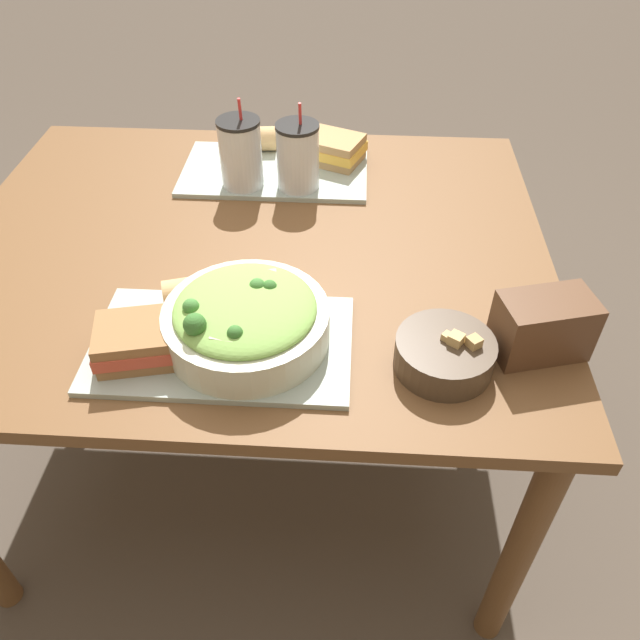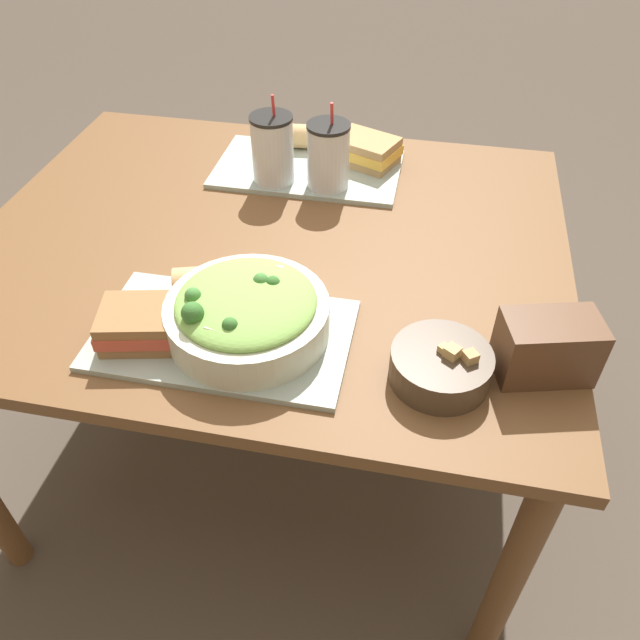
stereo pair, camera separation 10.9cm
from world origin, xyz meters
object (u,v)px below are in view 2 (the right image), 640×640
at_px(sandwich_near, 144,324).
at_px(drink_cup_red, 328,158).
at_px(salad_bowl, 247,312).
at_px(baguette_near, 212,282).
at_px(baguette_far, 294,136).
at_px(soup_bowl, 441,365).
at_px(drink_cup_dark, 273,151).
at_px(chip_bag, 547,347).
at_px(sandwich_far, 366,150).

relative_size(sandwich_near, drink_cup_red, 0.84).
relative_size(salad_bowl, baguette_near, 1.94).
bearing_deg(baguette_far, soup_bowl, -155.47).
height_order(drink_cup_dark, drink_cup_red, drink_cup_dark).
bearing_deg(sandwich_near, soup_bowl, -10.89).
bearing_deg(drink_cup_dark, baguette_far, 86.80).
bearing_deg(salad_bowl, baguette_far, 96.37).
bearing_deg(drink_cup_red, salad_bowl, -94.78).
bearing_deg(drink_cup_red, baguette_near, -107.56).
xyz_separation_m(salad_bowl, chip_bag, (0.51, 0.02, -0.00)).
distance_m(salad_bowl, soup_bowl, 0.35).
bearing_deg(sandwich_near, chip_bag, -7.03).
bearing_deg(drink_cup_dark, salad_bowl, -80.47).
bearing_deg(salad_bowl, drink_cup_dark, 99.53).
height_order(drink_cup_red, chip_bag, drink_cup_red).
height_order(sandwich_near, baguette_near, sandwich_near).
relative_size(salad_bowl, drink_cup_red, 1.40).
xyz_separation_m(baguette_near, drink_cup_dark, (0.01, 0.44, 0.05)).
bearing_deg(chip_bag, sandwich_near, 170.67).
relative_size(sandwich_far, chip_bag, 1.06).
relative_size(salad_bowl, drink_cup_dark, 1.35).
distance_m(salad_bowl, chip_bag, 0.51).
distance_m(sandwich_near, drink_cup_red, 0.62).
distance_m(salad_bowl, sandwich_near, 0.18).
xyz_separation_m(sandwich_near, drink_cup_dark, (0.08, 0.58, 0.04)).
bearing_deg(soup_bowl, baguette_far, 119.56).
xyz_separation_m(baguette_near, drink_cup_red, (0.14, 0.44, 0.04)).
bearing_deg(drink_cup_red, soup_bowl, -62.18).
relative_size(baguette_near, drink_cup_dark, 0.70).
xyz_separation_m(soup_bowl, drink_cup_red, (-0.30, 0.57, 0.05)).
bearing_deg(baguette_near, sandwich_far, -37.31).
height_order(soup_bowl, baguette_near, soup_bowl).
distance_m(sandwich_far, drink_cup_dark, 0.25).
relative_size(baguette_far, drink_cup_dark, 0.50).
xyz_separation_m(sandwich_far, baguette_far, (-0.19, 0.04, -0.00)).
distance_m(salad_bowl, drink_cup_dark, 0.54).
bearing_deg(soup_bowl, drink_cup_red, 117.82).
bearing_deg(chip_bag, salad_bowl, 167.06).
xyz_separation_m(soup_bowl, chip_bag, (0.17, 0.05, 0.03)).
bearing_deg(sandwich_near, baguette_far, 70.48).
bearing_deg(drink_cup_dark, baguette_near, -90.83).
bearing_deg(soup_bowl, baguette_near, 164.27).
bearing_deg(baguette_near, drink_cup_dark, -18.06).
height_order(sandwich_far, drink_cup_red, drink_cup_red).
height_order(soup_bowl, sandwich_far, soup_bowl).
height_order(baguette_near, drink_cup_dark, drink_cup_dark).
height_order(sandwich_near, drink_cup_dark, drink_cup_dark).
height_order(sandwich_near, sandwich_far, same).
relative_size(drink_cup_dark, chip_bag, 1.21).
bearing_deg(soup_bowl, sandwich_near, -178.44).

